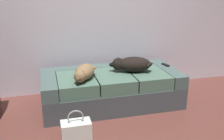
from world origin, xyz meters
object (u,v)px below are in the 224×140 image
object	(u,v)px
dog_dark	(131,64)
handbag	(76,131)
dog_tan	(84,72)
tv_remote	(165,65)
couch	(111,88)

from	to	relation	value
dog_dark	handbag	distance (m)	1.28
dog_dark	dog_tan	bearing A→B (deg)	-168.06
tv_remote	couch	bearing A→B (deg)	173.96
tv_remote	handbag	world-z (taller)	tv_remote
couch	handbag	xyz separation A→B (m)	(-0.61, -0.83, -0.11)
handbag	dog_dark	bearing A→B (deg)	41.68
couch	tv_remote	size ratio (longest dim) A/B	12.70
dog_dark	handbag	xyz separation A→B (m)	(-0.89, -0.79, -0.46)
couch	tv_remote	distance (m)	0.92
handbag	dog_tan	bearing A→B (deg)	72.78
couch	dog_tan	xyz separation A→B (m)	(-0.41, -0.19, 0.33)
couch	tv_remote	world-z (taller)	tv_remote
dog_tan	tv_remote	size ratio (longest dim) A/B	3.48
couch	handbag	size ratio (longest dim) A/B	5.04
dog_tan	tv_remote	xyz separation A→B (m)	(1.28, 0.29, -0.08)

